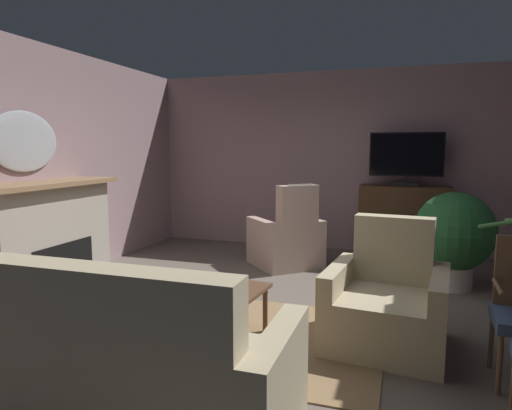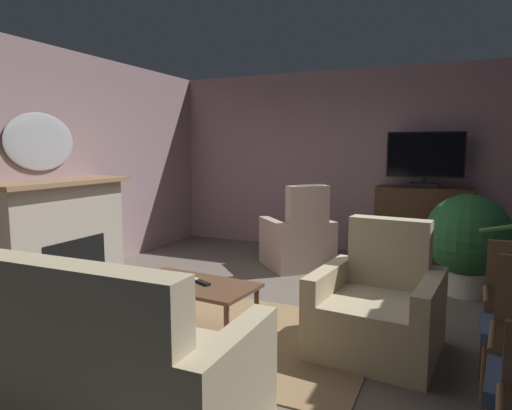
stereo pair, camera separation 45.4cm
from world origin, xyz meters
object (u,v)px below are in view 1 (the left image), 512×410
object	(u,v)px
sofa_floral	(105,367)
cat	(166,287)
fireplace	(48,241)
tv_cabinet	(403,224)
armchair_by_fireplace	(387,306)
television	(406,158)
armchair_in_far_corner	(287,241)
wall_mirror_oval	(24,142)
tv_remote	(211,284)
folded_newspaper	(184,280)
potted_plant_small_fern_corner	(454,234)
coffee_table	(200,290)

from	to	relation	value
sofa_floral	cat	world-z (taller)	sofa_floral
fireplace	tv_cabinet	world-z (taller)	fireplace
tv_cabinet	sofa_floral	xyz separation A→B (m)	(-1.64, -4.78, -0.17)
armchair_by_fireplace	television	bearing A→B (deg)	87.85
fireplace	armchair_in_far_corner	size ratio (longest dim) A/B	1.56
fireplace	wall_mirror_oval	bearing A→B (deg)	180.00
wall_mirror_oval	sofa_floral	size ratio (longest dim) A/B	0.43
tv_cabinet	tv_remote	world-z (taller)	tv_cabinet
armchair_by_fireplace	cat	xyz separation A→B (m)	(-2.32, 0.49, -0.22)
folded_newspaper	potted_plant_small_fern_corner	world-z (taller)	potted_plant_small_fern_corner
folded_newspaper	cat	bearing A→B (deg)	146.09
armchair_by_fireplace	potted_plant_small_fern_corner	size ratio (longest dim) A/B	0.92
folded_newspaper	potted_plant_small_fern_corner	size ratio (longest dim) A/B	0.27
armchair_in_far_corner	wall_mirror_oval	bearing A→B (deg)	-141.67
tv_remote	armchair_in_far_corner	size ratio (longest dim) A/B	0.15
sofa_floral	cat	distance (m)	2.29
tv_cabinet	tv_remote	xyz separation A→B (m)	(-1.56, -3.43, -0.06)
potted_plant_small_fern_corner	cat	distance (m)	3.30
fireplace	potted_plant_small_fern_corner	bearing A→B (deg)	20.53
wall_mirror_oval	armchair_in_far_corner	distance (m)	3.41
wall_mirror_oval	potted_plant_small_fern_corner	distance (m)	4.91
coffee_table	tv_remote	size ratio (longest dim) A/B	6.92
tv_remote	sofa_floral	distance (m)	1.35
tv_remote	potted_plant_small_fern_corner	distance (m)	2.97
coffee_table	television	bearing A→B (deg)	63.82
coffee_table	tv_remote	world-z (taller)	tv_remote
tv_cabinet	armchair_in_far_corner	bearing A→B (deg)	-146.34
sofa_floral	potted_plant_small_fern_corner	distance (m)	4.08
tv_cabinet	coffee_table	size ratio (longest dim) A/B	1.07
wall_mirror_oval	coffee_table	bearing A→B (deg)	-11.91
fireplace	armchair_by_fireplace	xyz separation A→B (m)	(3.61, -0.19, -0.27)
wall_mirror_oval	folded_newspaper	distance (m)	2.50
tv_remote	armchair_in_far_corner	bearing A→B (deg)	113.33
folded_newspaper	sofa_floral	bearing A→B (deg)	-64.99
wall_mirror_oval	tv_cabinet	distance (m)	5.08
armchair_by_fireplace	wall_mirror_oval	bearing A→B (deg)	177.19
fireplace	folded_newspaper	xyz separation A→B (m)	(1.88, -0.43, -0.15)
wall_mirror_oval	cat	distance (m)	2.22
tv_remote	armchair_by_fireplace	xyz separation A→B (m)	(1.44, 0.30, -0.13)
wall_mirror_oval	armchair_in_far_corner	size ratio (longest dim) A/B	0.83
fireplace	armchair_by_fireplace	distance (m)	3.62
television	armchair_in_far_corner	distance (m)	2.10
tv_cabinet	armchair_by_fireplace	size ratio (longest dim) A/B	1.23
wall_mirror_oval	potted_plant_small_fern_corner	bearing A→B (deg)	19.50
folded_newspaper	armchair_in_far_corner	xyz separation A→B (m)	(0.34, 2.38, -0.09)
fireplace	cat	size ratio (longest dim) A/B	3.34
coffee_table	armchair_by_fireplace	size ratio (longest dim) A/B	1.15
tv_remote	folded_newspaper	xyz separation A→B (m)	(-0.29, 0.05, -0.01)
coffee_table	armchair_by_fireplace	distance (m)	1.58
tv_remote	armchair_by_fireplace	world-z (taller)	armchair_by_fireplace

